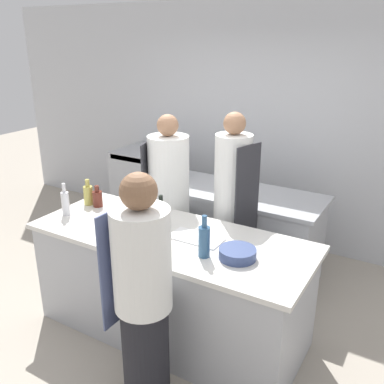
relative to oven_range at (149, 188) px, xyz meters
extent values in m
plane|color=#A89E8E|center=(1.49, -1.73, -0.51)|extent=(16.00, 16.00, 0.00)
cube|color=silver|center=(1.49, 0.40, 0.89)|extent=(8.00, 0.06, 2.80)
cube|color=#A8AAAF|center=(1.49, -1.73, -0.07)|extent=(2.21, 0.88, 0.87)
cube|color=silver|center=(1.49, -1.73, 0.39)|extent=(2.31, 0.91, 0.04)
cube|color=#A8AAAF|center=(1.43, -0.55, -0.07)|extent=(1.90, 0.70, 0.87)
cube|color=#A8AAAF|center=(1.43, -0.55, 0.39)|extent=(1.98, 0.73, 0.04)
cube|color=#A8AAAF|center=(0.00, 0.00, 0.00)|extent=(0.76, 0.69, 1.02)
cube|color=black|center=(0.00, -0.34, -0.23)|extent=(0.61, 0.01, 0.36)
cube|color=black|center=(0.00, -0.34, 0.47)|extent=(0.64, 0.01, 0.06)
cylinder|color=black|center=(1.77, -2.45, -0.12)|extent=(0.32, 0.32, 0.77)
cylinder|color=silver|center=(1.77, -2.45, 0.60)|extent=(0.37, 0.37, 0.68)
cube|color=#4C567F|center=(1.58, -2.45, 0.51)|extent=(0.02, 0.35, 0.80)
sphere|color=brown|center=(1.77, -2.45, 1.05)|extent=(0.23, 0.23, 0.23)
cylinder|color=black|center=(1.69, -1.01, -0.09)|extent=(0.28, 0.28, 0.83)
cylinder|color=silver|center=(1.69, -1.01, 0.71)|extent=(0.33, 0.33, 0.78)
cube|color=#2D2D33|center=(1.86, -1.06, 0.60)|extent=(0.10, 0.31, 0.88)
sphere|color=#9E7051|center=(1.69, -1.01, 1.20)|extent=(0.19, 0.19, 0.19)
cylinder|color=black|center=(1.11, -1.16, -0.10)|extent=(0.33, 0.33, 0.81)
cylinder|color=silver|center=(1.11, -1.16, 0.67)|extent=(0.38, 0.38, 0.75)
cube|color=#2D2D33|center=(0.92, -1.21, 0.57)|extent=(0.12, 0.35, 0.86)
sphere|color=#9E7051|center=(1.11, -1.16, 1.15)|extent=(0.20, 0.20, 0.20)
cylinder|color=#2D5175|center=(1.91, -1.91, 0.52)|extent=(0.08, 0.08, 0.23)
cylinder|color=#2D5175|center=(1.91, -1.91, 0.68)|extent=(0.04, 0.04, 0.09)
cylinder|color=silver|center=(0.49, -1.87, 0.51)|extent=(0.07, 0.07, 0.21)
cylinder|color=silver|center=(0.49, -1.87, 0.66)|extent=(0.03, 0.03, 0.08)
cylinder|color=#B2A84C|center=(0.49, -1.58, 0.50)|extent=(0.09, 0.09, 0.18)
cylinder|color=#B2A84C|center=(0.49, -1.58, 0.62)|extent=(0.04, 0.04, 0.07)
cylinder|color=#5B2319|center=(0.59, -1.58, 0.48)|extent=(0.09, 0.09, 0.15)
cylinder|color=#5B2319|center=(0.59, -1.58, 0.58)|extent=(0.04, 0.04, 0.06)
cylinder|color=black|center=(1.36, -1.66, 0.51)|extent=(0.08, 0.08, 0.20)
cylinder|color=black|center=(1.36, -1.66, 0.65)|extent=(0.04, 0.04, 0.08)
cylinder|color=navy|center=(2.12, -1.81, 0.44)|extent=(0.27, 0.27, 0.07)
cylinder|color=#B7BABC|center=(0.86, -1.45, 0.44)|extent=(0.18, 0.18, 0.06)
cube|color=white|center=(1.71, -1.69, 0.41)|extent=(0.42, 0.22, 0.01)
cylinder|color=#A8AAAF|center=(0.74, -0.48, 0.51)|extent=(0.28, 0.28, 0.21)
camera|label=1|loc=(3.22, -4.29, 1.90)|focal=40.00mm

